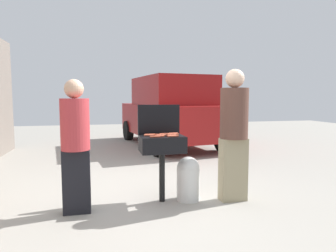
% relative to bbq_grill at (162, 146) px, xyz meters
% --- Properties ---
extents(ground_plane, '(24.00, 24.00, 0.00)m').
position_rel_bbq_grill_xyz_m(ground_plane, '(-0.10, 0.19, -0.77)').
color(ground_plane, '#9E998E').
extents(bbq_grill, '(0.60, 0.44, 0.92)m').
position_rel_bbq_grill_xyz_m(bbq_grill, '(0.00, 0.00, 0.00)').
color(bbq_grill, black).
rests_on(bbq_grill, ground).
extents(grill_lid_open, '(0.60, 0.05, 0.42)m').
position_rel_bbq_grill_xyz_m(grill_lid_open, '(0.00, 0.22, 0.35)').
color(grill_lid_open, black).
rests_on(grill_lid_open, bbq_grill).
extents(hot_dog_0, '(0.13, 0.03, 0.03)m').
position_rel_bbq_grill_xyz_m(hot_dog_0, '(-0.06, -0.13, 0.16)').
color(hot_dog_0, '#B74C33').
rests_on(hot_dog_0, bbq_grill).
extents(hot_dog_1, '(0.13, 0.03, 0.03)m').
position_rel_bbq_grill_xyz_m(hot_dog_1, '(0.15, 0.03, 0.16)').
color(hot_dog_1, '#C6593D').
rests_on(hot_dog_1, bbq_grill).
extents(hot_dog_2, '(0.13, 0.03, 0.03)m').
position_rel_bbq_grill_xyz_m(hot_dog_2, '(0.11, -0.09, 0.16)').
color(hot_dog_2, '#B74C33').
rests_on(hot_dog_2, bbq_grill).
extents(hot_dog_3, '(0.13, 0.03, 0.03)m').
position_rel_bbq_grill_xyz_m(hot_dog_3, '(0.14, -0.12, 0.16)').
color(hot_dog_3, '#B74C33').
rests_on(hot_dog_3, bbq_grill).
extents(hot_dog_4, '(0.13, 0.04, 0.03)m').
position_rel_bbq_grill_xyz_m(hot_dog_4, '(-0.04, 0.03, 0.16)').
color(hot_dog_4, '#AD4228').
rests_on(hot_dog_4, bbq_grill).
extents(hot_dog_5, '(0.13, 0.04, 0.03)m').
position_rel_bbq_grill_xyz_m(hot_dog_5, '(-0.01, -0.03, 0.16)').
color(hot_dog_5, '#C6593D').
rests_on(hot_dog_5, bbq_grill).
extents(hot_dog_6, '(0.13, 0.04, 0.03)m').
position_rel_bbq_grill_xyz_m(hot_dog_6, '(-0.15, 0.07, 0.16)').
color(hot_dog_6, '#AD4228').
rests_on(hot_dog_6, bbq_grill).
extents(hot_dog_7, '(0.13, 0.04, 0.03)m').
position_rel_bbq_grill_xyz_m(hot_dog_7, '(-0.18, 0.02, 0.16)').
color(hot_dog_7, '#C6593D').
rests_on(hot_dog_7, bbq_grill).
extents(hot_dog_8, '(0.13, 0.03, 0.03)m').
position_rel_bbq_grill_xyz_m(hot_dog_8, '(0.11, -0.16, 0.16)').
color(hot_dog_8, '#C6593D').
rests_on(hot_dog_8, bbq_grill).
extents(hot_dog_9, '(0.13, 0.04, 0.03)m').
position_rel_bbq_grill_xyz_m(hot_dog_9, '(-0.17, 0.04, 0.16)').
color(hot_dog_9, '#AD4228').
rests_on(hot_dog_9, bbq_grill).
extents(hot_dog_10, '(0.13, 0.03, 0.03)m').
position_rel_bbq_grill_xyz_m(hot_dog_10, '(0.05, 0.09, 0.16)').
color(hot_dog_10, '#B74C33').
rests_on(hot_dog_10, bbq_grill).
extents(hot_dog_11, '(0.13, 0.03, 0.03)m').
position_rel_bbq_grill_xyz_m(hot_dog_11, '(-0.13, -0.16, 0.16)').
color(hot_dog_11, '#B74C33').
rests_on(hot_dog_11, bbq_grill).
extents(hot_dog_12, '(0.13, 0.04, 0.03)m').
position_rel_bbq_grill_xyz_m(hot_dog_12, '(0.19, 0.13, 0.16)').
color(hot_dog_12, '#B74C33').
rests_on(hot_dog_12, bbq_grill).
extents(hot_dog_13, '(0.13, 0.04, 0.03)m').
position_rel_bbq_grill_xyz_m(hot_dog_13, '(0.19, 0.06, 0.16)').
color(hot_dog_13, '#AD4228').
rests_on(hot_dog_13, bbq_grill).
extents(propane_tank, '(0.32, 0.32, 0.62)m').
position_rel_bbq_grill_xyz_m(propane_tank, '(0.37, -0.03, -0.45)').
color(propane_tank, silver).
rests_on(propane_tank, ground).
extents(person_left, '(0.35, 0.35, 1.66)m').
position_rel_bbq_grill_xyz_m(person_left, '(-1.12, -0.17, 0.13)').
color(person_left, black).
rests_on(person_left, ground).
extents(person_right, '(0.38, 0.38, 1.82)m').
position_rel_bbq_grill_xyz_m(person_right, '(0.98, -0.17, 0.22)').
color(person_right, gray).
rests_on(person_right, ground).
extents(parked_minivan, '(2.54, 4.63, 2.02)m').
position_rel_bbq_grill_xyz_m(parked_minivan, '(1.25, 4.74, 0.25)').
color(parked_minivan, maroon).
rests_on(parked_minivan, ground).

